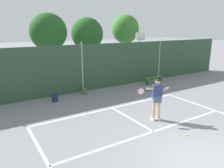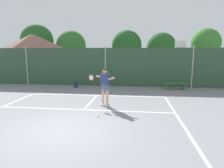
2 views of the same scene
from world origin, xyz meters
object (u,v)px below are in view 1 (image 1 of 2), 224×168
Objects in this scene: tennis_ball at (187,135)px; courtside_bench at (154,79)px; basketball_hoop at (140,48)px; backpack_olive at (85,91)px; tennis_player at (157,96)px; backpack_navy at (55,98)px.

tennis_ball is 7.79m from courtside_bench.
tennis_ball is (-5.08, -9.14, -2.28)m from basketball_hoop.
basketball_hoop reaches higher than backpack_olive.
basketball_hoop reaches higher than tennis_player.
courtside_bench is (4.29, 6.50, 0.33)m from tennis_ball.
tennis_player is 4.01× the size of backpack_olive.
tennis_player is 4.01× the size of backpack_navy.
backpack_olive is 0.29× the size of courtside_bench.
backpack_navy is at bearing -169.52° from backpack_olive.
tennis_ball is at bearing -123.45° from courtside_bench.
tennis_player is at bearing -78.42° from backpack_olive.
tennis_ball is at bearing -119.09° from basketball_hoop.
tennis_player reaches higher than backpack_navy.
courtside_bench is at bearing 0.38° from backpack_navy.
backpack_olive is 5.34m from courtside_bench.
tennis_ball is at bearing -90.38° from tennis_player.
backpack_navy is (-2.98, 6.45, 0.16)m from tennis_ball.
tennis_player is at bearing -57.74° from backpack_navy.
tennis_ball is (-0.01, -1.71, -1.08)m from tennis_player.
courtside_bench is at bearing -106.70° from basketball_hoop.
tennis_player is 5.68m from backpack_navy.
tennis_ball is at bearing -65.20° from backpack_navy.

